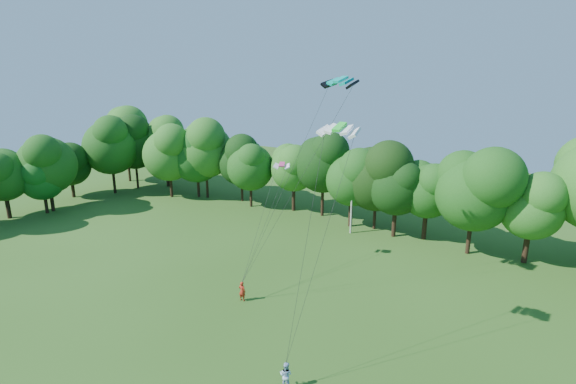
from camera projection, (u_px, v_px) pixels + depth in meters
The scene contains 9 objects.
utility_pole at pixel (352, 198), 53.08m from camera, with size 1.63×0.67×8.53m.
kite_flyer_left at pixel (242, 291), 38.21m from camera, with size 0.64×0.42×1.76m, color #B52817.
kite_flyer_right at pixel (286, 375), 27.77m from camera, with size 0.85×0.66×1.74m, color #AFCBF4.
kite_teal at pixel (341, 79), 35.49m from camera, with size 3.20×1.99×0.55m.
kite_green at pixel (339, 127), 27.72m from camera, with size 2.63×1.26×0.53m.
kite_pink at pixel (282, 164), 43.07m from camera, with size 1.75×1.28×0.39m.
tree_back_west at pixel (196, 146), 67.58m from camera, with size 8.73×8.73×12.69m.
tree_back_center at pixel (377, 168), 53.64m from camera, with size 8.54×8.54×12.42m.
tree_flank_west at pixel (41, 171), 60.22m from camera, with size 6.48×6.48×9.43m.
Camera 1 is at (18.43, -14.87, 19.17)m, focal length 28.00 mm.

